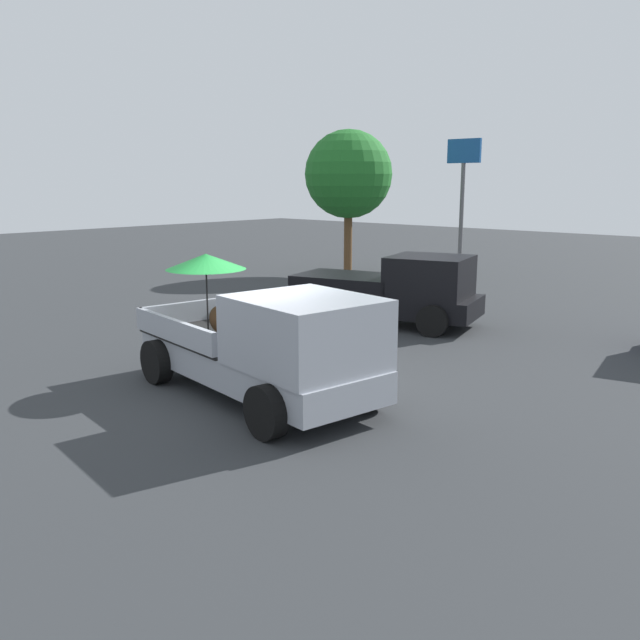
% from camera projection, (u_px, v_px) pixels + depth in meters
% --- Properties ---
extents(ground_plane, '(80.00, 80.00, 0.00)m').
position_uv_depth(ground_plane, '(256.00, 395.00, 11.53)').
color(ground_plane, '#2D3033').
extents(pickup_truck_main, '(5.27, 2.86, 2.34)m').
position_uv_depth(pickup_truck_main, '(268.00, 344.00, 11.02)').
color(pickup_truck_main, black).
rests_on(pickup_truck_main, ground).
extents(pickup_truck_red, '(5.10, 3.12, 1.80)m').
position_uv_depth(pickup_truck_red, '(392.00, 290.00, 17.15)').
color(pickup_truck_red, black).
rests_on(pickup_truck_red, ground).
extents(motel_sign, '(1.40, 0.16, 5.20)m').
position_uv_depth(motel_sign, '(463.00, 180.00, 25.59)').
color(motel_sign, '#59595B').
rests_on(motel_sign, ground).
extents(tree_by_lot, '(3.37, 3.37, 5.57)m').
position_uv_depth(tree_by_lot, '(349.00, 175.00, 25.66)').
color(tree_by_lot, brown).
rests_on(tree_by_lot, ground).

